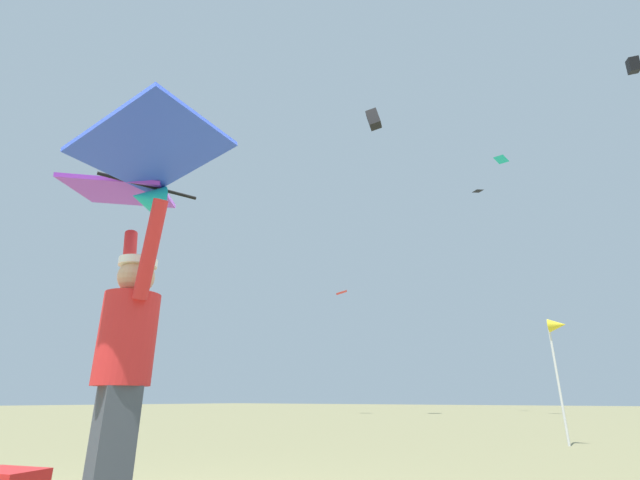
{
  "coord_description": "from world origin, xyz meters",
  "views": [
    {
      "loc": [
        2.55,
        -1.62,
        0.75
      ],
      "look_at": [
        -0.04,
        2.03,
        2.36
      ],
      "focal_mm": 24.82,
      "sensor_mm": 36.0,
      "label": 1
    }
  ],
  "objects_px": {
    "distant_kite_teal_low_left": "(501,159)",
    "marker_flag": "(557,334)",
    "distant_kite_black_mid_right": "(478,191)",
    "distant_kite_red_overhead_distant": "(341,292)",
    "distant_kite_black_low_right": "(374,119)",
    "distant_kite_black_far_center": "(633,65)",
    "held_stunt_kite": "(139,179)",
    "kite_flyer_person": "(123,366)"
  },
  "relations": [
    {
      "from": "distant_kite_black_mid_right",
      "to": "distant_kite_teal_low_left",
      "type": "distance_m",
      "value": 5.64
    },
    {
      "from": "kite_flyer_person",
      "to": "distant_kite_black_far_center",
      "type": "bearing_deg",
      "value": 75.86
    },
    {
      "from": "distant_kite_red_overhead_distant",
      "to": "distant_kite_black_low_right",
      "type": "bearing_deg",
      "value": -26.51
    },
    {
      "from": "distant_kite_teal_low_left",
      "to": "held_stunt_kite",
      "type": "bearing_deg",
      "value": -85.8
    },
    {
      "from": "distant_kite_red_overhead_distant",
      "to": "distant_kite_black_far_center",
      "type": "distance_m",
      "value": 17.14
    },
    {
      "from": "distant_kite_red_overhead_distant",
      "to": "marker_flag",
      "type": "bearing_deg",
      "value": -43.94
    },
    {
      "from": "kite_flyer_person",
      "to": "distant_kite_black_mid_right",
      "type": "xyz_separation_m",
      "value": [
        -4.29,
        26.52,
        13.04
      ]
    },
    {
      "from": "distant_kite_black_low_right",
      "to": "distant_kite_teal_low_left",
      "type": "relative_size",
      "value": 1.38
    },
    {
      "from": "held_stunt_kite",
      "to": "distant_kite_black_mid_right",
      "type": "relative_size",
      "value": 2.6
    },
    {
      "from": "distant_kite_black_low_right",
      "to": "distant_kite_teal_low_left",
      "type": "bearing_deg",
      "value": 38.58
    },
    {
      "from": "distant_kite_black_low_right",
      "to": "distant_kite_black_far_center",
      "type": "relative_size",
      "value": 1.65
    },
    {
      "from": "kite_flyer_person",
      "to": "marker_flag",
      "type": "relative_size",
      "value": 0.91
    },
    {
      "from": "distant_kite_red_overhead_distant",
      "to": "held_stunt_kite",
      "type": "bearing_deg",
      "value": -61.14
    },
    {
      "from": "distant_kite_black_far_center",
      "to": "marker_flag",
      "type": "xyz_separation_m",
      "value": [
        -3.31,
        -11.27,
        -12.42
      ]
    },
    {
      "from": "held_stunt_kite",
      "to": "distant_kite_teal_low_left",
      "type": "bearing_deg",
      "value": 94.2
    },
    {
      "from": "held_stunt_kite",
      "to": "distant_kite_black_low_right",
      "type": "height_order",
      "value": "distant_kite_black_low_right"
    },
    {
      "from": "distant_kite_black_low_right",
      "to": "distant_kite_black_far_center",
      "type": "bearing_deg",
      "value": 7.16
    },
    {
      "from": "kite_flyer_person",
      "to": "distant_kite_black_far_center",
      "type": "relative_size",
      "value": 2.76
    },
    {
      "from": "distant_kite_black_mid_right",
      "to": "marker_flag",
      "type": "bearing_deg",
      "value": -73.35
    },
    {
      "from": "distant_kite_red_overhead_distant",
      "to": "marker_flag",
      "type": "xyz_separation_m",
      "value": [
        11.92,
        -11.49,
        -4.56
      ]
    },
    {
      "from": "held_stunt_kite",
      "to": "distant_kite_black_far_center",
      "type": "relative_size",
      "value": 2.44
    },
    {
      "from": "distant_kite_black_low_right",
      "to": "distant_kite_black_far_center",
      "type": "height_order",
      "value": "distant_kite_black_low_right"
    },
    {
      "from": "held_stunt_kite",
      "to": "marker_flag",
      "type": "relative_size",
      "value": 0.8
    },
    {
      "from": "distant_kite_black_mid_right",
      "to": "distant_kite_black_far_center",
      "type": "height_order",
      "value": "distant_kite_black_far_center"
    },
    {
      "from": "kite_flyer_person",
      "to": "distant_kite_teal_low_left",
      "type": "xyz_separation_m",
      "value": [
        -1.62,
        21.61,
        12.23
      ]
    },
    {
      "from": "distant_kite_black_far_center",
      "to": "marker_flag",
      "type": "distance_m",
      "value": 17.09
    },
    {
      "from": "marker_flag",
      "to": "held_stunt_kite",
      "type": "bearing_deg",
      "value": -100.79
    },
    {
      "from": "distant_kite_black_low_right",
      "to": "marker_flag",
      "type": "bearing_deg",
      "value": -49.0
    },
    {
      "from": "held_stunt_kite",
      "to": "distant_kite_red_overhead_distant",
      "type": "height_order",
      "value": "distant_kite_red_overhead_distant"
    },
    {
      "from": "distant_kite_black_far_center",
      "to": "held_stunt_kite",
      "type": "bearing_deg",
      "value": -104.16
    },
    {
      "from": "distant_kite_teal_low_left",
      "to": "marker_flag",
      "type": "relative_size",
      "value": 0.39
    },
    {
      "from": "held_stunt_kite",
      "to": "marker_flag",
      "type": "xyz_separation_m",
      "value": [
        1.44,
        7.53,
        -0.35
      ]
    },
    {
      "from": "kite_flyer_person",
      "to": "distant_kite_black_mid_right",
      "type": "bearing_deg",
      "value": 99.18
    },
    {
      "from": "distant_kite_black_mid_right",
      "to": "marker_flag",
      "type": "xyz_separation_m",
      "value": [
        5.7,
        -19.06,
        -12.13
      ]
    },
    {
      "from": "held_stunt_kite",
      "to": "distant_kite_teal_low_left",
      "type": "distance_m",
      "value": 24.36
    },
    {
      "from": "held_stunt_kite",
      "to": "distant_kite_black_low_right",
      "type": "bearing_deg",
      "value": 112.2
    },
    {
      "from": "kite_flyer_person",
      "to": "distant_kite_black_low_right",
      "type": "height_order",
      "value": "distant_kite_black_low_right"
    },
    {
      "from": "distant_kite_black_low_right",
      "to": "marker_flag",
      "type": "relative_size",
      "value": 0.54
    },
    {
      "from": "distant_kite_red_overhead_distant",
      "to": "distant_kite_black_low_right",
      "type": "distance_m",
      "value": 9.84
    },
    {
      "from": "distant_kite_black_mid_right",
      "to": "distant_kite_red_overhead_distant",
      "type": "bearing_deg",
      "value": -129.42
    },
    {
      "from": "distant_kite_black_low_right",
      "to": "distant_kite_black_mid_right",
      "type": "bearing_deg",
      "value": 73.17
    },
    {
      "from": "distant_kite_black_mid_right",
      "to": "distant_kite_black_low_right",
      "type": "bearing_deg",
      "value": -106.83
    }
  ]
}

